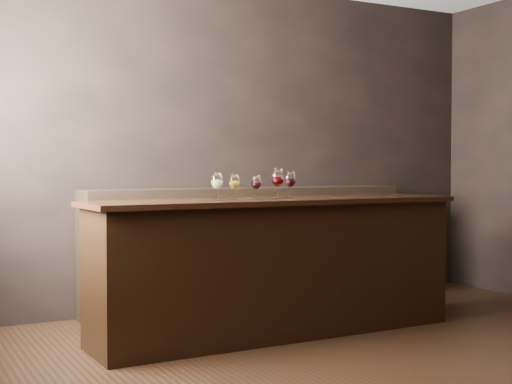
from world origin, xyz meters
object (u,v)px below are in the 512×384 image
bar_counter (277,269)px  glass_amber (234,182)px  glass_white (217,181)px  glass_red_c (290,180)px  glass_red_a (256,183)px  glass_red_b (277,178)px  back_bar_shelf (248,248)px

bar_counter → glass_amber: 0.71m
glass_white → glass_red_c: 0.62m
glass_red_a → glass_red_b: size_ratio=0.79×
bar_counter → back_bar_shelf: bearing=73.5°
bar_counter → back_bar_shelf: size_ratio=0.94×
glass_amber → glass_red_c: glass_red_c is taller
glass_amber → glass_red_b: 0.33m
glass_white → back_bar_shelf: bearing=52.8°
glass_white → bar_counter: bearing=2.4°
back_bar_shelf → glass_red_b: size_ratio=13.13×
glass_red_a → glass_red_b: (0.16, -0.03, 0.03)m
bar_counter → glass_red_a: bearing=178.6°
glass_red_c → glass_white: bearing=-174.6°
glass_red_b → glass_red_c: bearing=24.7°
glass_red_a → glass_red_b: 0.16m
glass_white → glass_red_a: bearing=3.7°
back_bar_shelf → glass_white: (-0.74, -0.98, 0.59)m
glass_red_a → glass_red_b: glass_red_b is taller
glass_red_c → glass_red_b: bearing=-155.3°
back_bar_shelf → glass_red_a: size_ratio=16.68×
glass_red_c → glass_amber: bearing=-176.2°
glass_amber → glass_red_c: (0.47, 0.03, 0.01)m
glass_red_c → back_bar_shelf: bearing=82.0°
glass_amber → glass_red_c: 0.47m
back_bar_shelf → bar_counter: bearing=-105.1°
glass_red_b → glass_red_c: 0.16m
glass_amber → glass_red_a: glass_amber is taller
glass_white → glass_red_b: (0.47, -0.01, 0.02)m
bar_counter → glass_red_b: glass_red_b is taller
glass_white → glass_amber: bearing=10.3°
glass_white → glass_amber: (0.15, 0.03, -0.01)m
bar_counter → glass_red_b: (-0.02, -0.03, 0.66)m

